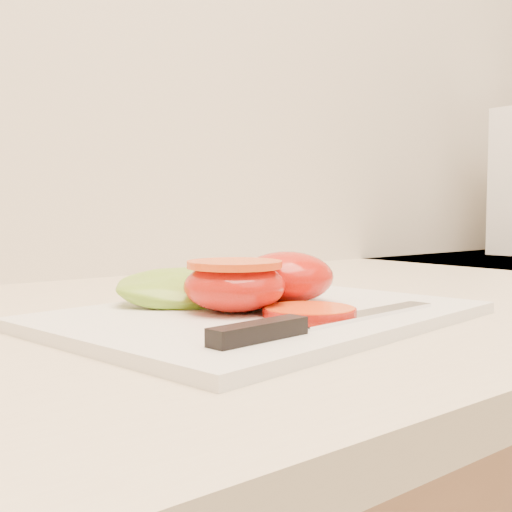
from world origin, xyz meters
TOP-DOWN VIEW (x-y plane):
  - cutting_board at (-0.41, 1.59)m, footprint 0.38×0.30m
  - tomato_half_dome at (-0.37, 1.61)m, footprint 0.09×0.09m
  - tomato_half_cut at (-0.44, 1.60)m, footprint 0.09×0.09m
  - tomato_slice_0 at (-0.40, 1.54)m, footprint 0.07×0.07m
  - lettuce_leaf_0 at (-0.44, 1.66)m, footprint 0.16×0.13m
  - lettuce_leaf_1 at (-0.39, 1.67)m, footprint 0.13×0.12m
  - knife at (-0.45, 1.50)m, footprint 0.25×0.05m

SIDE VIEW (x-z plane):
  - cutting_board at x=-0.41m, z-range 0.93..0.94m
  - tomato_slice_0 at x=-0.40m, z-range 0.94..0.95m
  - knife at x=-0.45m, z-range 0.94..0.95m
  - lettuce_leaf_1 at x=-0.39m, z-range 0.94..0.96m
  - lettuce_leaf_0 at x=-0.44m, z-range 0.94..0.97m
  - tomato_half_cut at x=-0.44m, z-range 0.94..0.98m
  - tomato_half_dome at x=-0.37m, z-range 0.94..0.99m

